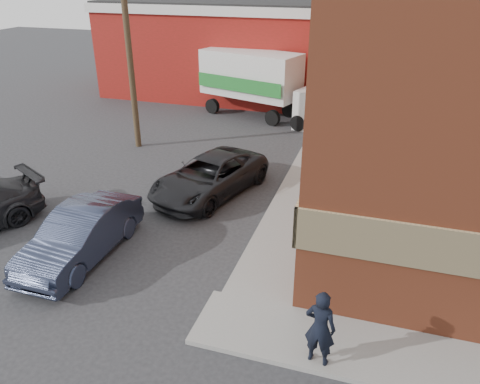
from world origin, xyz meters
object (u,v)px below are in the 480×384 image
Objects in this scene: utility_pole at (128,38)px; suv_a at (210,176)px; man at (320,328)px; warehouse at (242,47)px; box_truck at (261,81)px; sedan at (81,235)px.

utility_pole is 7.31m from suv_a.
man is 0.35× the size of suv_a.
box_truck is (2.63, -4.98, -0.85)m from warehouse.
warehouse reaches higher than suv_a.
man is (9.83, -10.51, -3.76)m from utility_pole.
utility_pole is at bearing -97.77° from warehouse.
warehouse is 15.17m from suv_a.
warehouse is at bearing 119.61° from suv_a.
utility_pole is (-1.50, -11.00, 1.93)m from warehouse.
box_truck is at bearing 110.99° from suv_a.
warehouse is at bearing -60.84° from man.
box_truck is (4.13, 6.02, -2.79)m from utility_pole.
sedan is 5.25m from suv_a.
utility_pole is 9.84m from sedan.
sedan is (-6.94, 2.01, -0.27)m from man.
utility_pole reaches higher than man.
man is at bearing -68.83° from warehouse.
utility_pole is 1.25× the size of box_truck.
box_truck reaches higher than sedan.
warehouse is at bearing 82.23° from utility_pole.
box_truck is at bearing 85.75° from sedan.
suv_a is at bearing -68.54° from box_truck.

